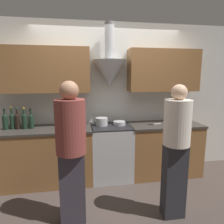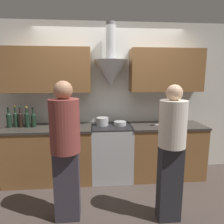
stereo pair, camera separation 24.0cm
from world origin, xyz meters
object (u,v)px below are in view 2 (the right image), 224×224
at_px(mixing_bowl, 120,123).
at_px(person_foreground_left, 66,146).
at_px(person_foreground_right, 171,148).
at_px(orange_fruit, 180,122).
at_px(wine_bottle_3, 27,119).
at_px(wine_bottle_0, 9,119).
at_px(wine_bottle_4, 34,119).
at_px(wine_bottle_1, 16,119).
at_px(stock_pot, 102,121).
at_px(stove_range, 111,151).
at_px(wine_bottle_2, 21,119).

xyz_separation_m(mixing_bowl, person_foreground_left, (-0.76, -1.00, -0.02)).
bearing_deg(person_foreground_right, orange_fruit, 62.02).
height_order(wine_bottle_3, person_foreground_left, person_foreground_left).
bearing_deg(wine_bottle_0, wine_bottle_4, 0.54).
xyz_separation_m(wine_bottle_1, stock_pot, (1.39, 0.00, -0.07)).
bearing_deg(mixing_bowl, stove_range, -165.81).
height_order(wine_bottle_0, person_foreground_left, person_foreground_left).
relative_size(wine_bottle_2, mixing_bowl, 1.68).
relative_size(wine_bottle_1, orange_fruit, 4.15).
distance_m(stove_range, wine_bottle_0, 1.73).
relative_size(wine_bottle_0, wine_bottle_2, 0.95).
relative_size(wine_bottle_1, stock_pot, 1.75).
xyz_separation_m(wine_bottle_0, stock_pot, (1.48, 0.02, -0.07)).
height_order(wine_bottle_0, wine_bottle_1, wine_bottle_1).
height_order(stock_pot, mixing_bowl, stock_pot).
relative_size(orange_fruit, person_foreground_left, 0.05).
bearing_deg(orange_fruit, wine_bottle_2, 179.12).
xyz_separation_m(wine_bottle_2, mixing_bowl, (1.60, -0.01, -0.10)).
height_order(wine_bottle_1, stock_pot, wine_bottle_1).
relative_size(wine_bottle_0, orange_fruit, 3.81).
distance_m(stock_pot, person_foreground_left, 1.12).
height_order(stove_range, wine_bottle_0, wine_bottle_0).
height_order(wine_bottle_1, person_foreground_left, person_foreground_left).
height_order(wine_bottle_1, wine_bottle_3, wine_bottle_1).
xyz_separation_m(wine_bottle_1, wine_bottle_2, (0.08, -0.01, -0.00)).
xyz_separation_m(stock_pot, person_foreground_right, (0.74, -1.14, -0.07)).
xyz_separation_m(stove_range, person_foreground_left, (-0.61, -0.97, 0.46)).
bearing_deg(wine_bottle_0, stock_pot, 0.62).
bearing_deg(person_foreground_right, wine_bottle_4, 148.62).
distance_m(wine_bottle_0, wine_bottle_1, 0.10).
relative_size(stove_range, person_foreground_left, 0.54).
bearing_deg(wine_bottle_4, person_foreground_right, -31.38).
xyz_separation_m(stock_pot, person_foreground_left, (-0.46, -1.02, -0.05)).
bearing_deg(person_foreground_right, mixing_bowl, 111.80).
bearing_deg(mixing_bowl, wine_bottle_3, -179.92).
distance_m(mixing_bowl, person_foreground_right, 1.21).
height_order(wine_bottle_0, mixing_bowl, wine_bottle_0).
bearing_deg(person_foreground_left, orange_fruit, 28.61).
bearing_deg(wine_bottle_0, orange_fruit, -0.73).
height_order(wine_bottle_0, wine_bottle_4, wine_bottle_0).
distance_m(wine_bottle_4, person_foreground_right, 2.17).
distance_m(stove_range, wine_bottle_4, 1.38).
distance_m(stove_range, orange_fruit, 1.27).
bearing_deg(wine_bottle_1, stove_range, -2.09).
xyz_separation_m(wine_bottle_0, wine_bottle_4, (0.38, 0.00, -0.01)).
distance_m(wine_bottle_4, stock_pot, 1.11).
height_order(mixing_bowl, person_foreground_left, person_foreground_left).
bearing_deg(wine_bottle_4, orange_fruit, -0.92).
bearing_deg(wine_bottle_3, wine_bottle_2, 174.16).
height_order(wine_bottle_4, person_foreground_right, person_foreground_right).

